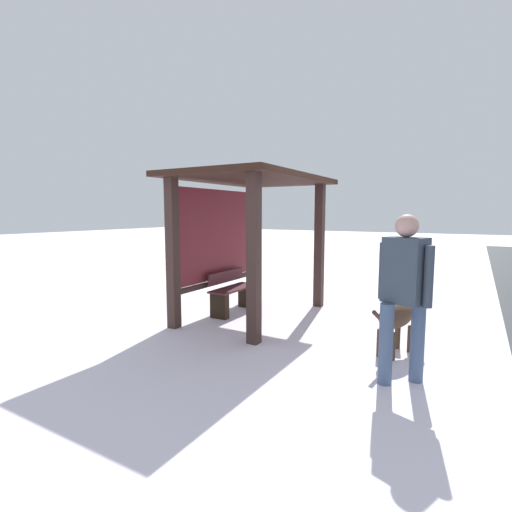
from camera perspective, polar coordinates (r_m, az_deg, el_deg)
The scene contains 5 objects.
ground_plane at distance 6.56m, azimuth -0.33°, elevation -8.87°, with size 60.00×60.00×0.00m, color white.
bus_shelter at distance 6.44m, azimuth -1.96°, elevation 6.62°, with size 2.87×1.90×2.34m.
bench_left_inside at distance 6.71m, azimuth -3.51°, elevation -5.68°, with size 1.06×0.36×0.73m.
person_walking at distance 4.11m, azimuth 21.29°, elevation -4.27°, with size 0.41×0.57×1.72m.
dog at distance 5.08m, azimuth 20.57°, elevation -8.37°, with size 0.98×0.49×0.67m.
Camera 1 is at (-5.45, -3.21, 1.74)m, focal length 26.75 mm.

